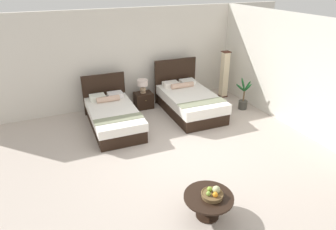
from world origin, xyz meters
TOP-DOWN VIEW (x-y plane):
  - ground_plane at (0.00, 0.00)m, footprint 9.98×10.20m
  - wall_back at (0.00, 3.30)m, footprint 9.98×0.12m
  - wall_side_right at (3.19, 0.40)m, footprint 0.12×5.80m
  - bed_near_window at (-1.11, 1.89)m, footprint 1.23×2.22m
  - bed_near_corner at (1.11, 1.89)m, footprint 1.37×2.24m
  - nightstand at (0.03, 2.75)m, footprint 0.52×0.44m
  - table_lamp at (0.03, 2.77)m, footprint 0.31×0.31m
  - coffee_table at (-0.49, -1.86)m, footprint 0.81×0.81m
  - fruit_bowl at (-0.45, -1.89)m, footprint 0.36×0.36m
  - floor_lamp_corner at (2.71, 2.56)m, footprint 0.24×0.24m
  - potted_palm at (2.69, 1.47)m, footprint 0.49×0.51m

SIDE VIEW (x-z plane):
  - ground_plane at x=0.00m, z-range -0.02..0.00m
  - nightstand at x=0.03m, z-range 0.00..0.46m
  - potted_palm at x=2.69m, z-range -0.16..0.74m
  - bed_near_window at x=-1.11m, z-range -0.27..0.87m
  - coffee_table at x=-0.49m, z-range 0.11..0.52m
  - bed_near_corner at x=1.11m, z-range -0.33..1.00m
  - fruit_bowl at x=-0.45m, z-range 0.38..0.56m
  - table_lamp at x=0.03m, z-range 0.52..0.92m
  - floor_lamp_corner at x=2.71m, z-range 0.00..1.48m
  - wall_back at x=0.00m, z-range 0.00..2.81m
  - wall_side_right at x=3.19m, z-range 0.00..2.81m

